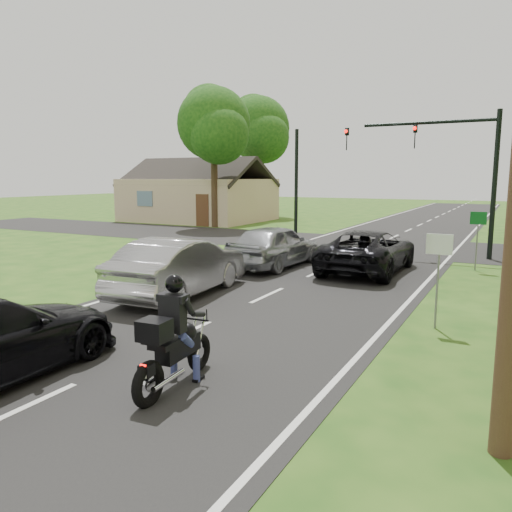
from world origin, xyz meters
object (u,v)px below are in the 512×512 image
Objects in this scene: dark_suv at (368,251)px; traffic_signal at (447,158)px; sign_white at (439,258)px; sign_green at (478,227)px; motorcycle_rider at (173,344)px; silver_suv at (275,245)px; silver_sedan at (180,266)px.

traffic_signal reaches higher than dark_suv.
sign_green is at bearing 88.57° from sign_white.
traffic_signal reaches higher than motorcycle_rider.
silver_suv is at bearing 12.28° from dark_suv.
traffic_signal is at bearing 97.05° from sign_white.
sign_white is at bearing 176.36° from silver_sedan.
sign_white is (1.36, -11.02, -2.54)m from traffic_signal.
dark_suv is 6.33m from traffic_signal.
traffic_signal is 4.24m from sign_green.
sign_green is at bearing -62.62° from traffic_signal.
motorcycle_rider is 1.02× the size of sign_white.
sign_green is (1.56, -3.02, -2.54)m from traffic_signal.
silver_suv is (-3.34, -0.72, 0.06)m from dark_suv.
silver_sedan is 1.07× the size of silver_suv.
silver_suv is 0.74× the size of traffic_signal.
silver_sedan is 12.86m from traffic_signal.
motorcycle_rider is at bearing -104.35° from sign_green.
dark_suv is 3.42m from silver_suv.
motorcycle_rider is 0.34× the size of traffic_signal.
motorcycle_rider is 0.40× the size of dark_suv.
motorcycle_rider is at bearing 90.07° from dark_suv.
sign_white is (3.20, 5.30, 0.86)m from motorcycle_rider.
dark_suv is (0.02, 11.29, 0.02)m from motorcycle_rider.
silver_sedan is at bearing 89.41° from silver_suv.
sign_white reaches higher than silver_suv.
sign_green is (6.72, 2.73, 0.78)m from silver_suv.
silver_sedan is 2.37× the size of sign_green.
motorcycle_rider is at bearing -121.14° from sign_white.
silver_sedan is (-3.72, -6.09, 0.08)m from dark_suv.
traffic_signal is 3.00× the size of sign_green.
sign_green is (3.40, 13.30, 0.86)m from motorcycle_rider.
traffic_signal is at bearing -128.50° from silver_suv.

